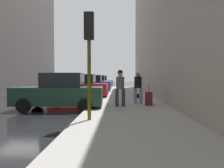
% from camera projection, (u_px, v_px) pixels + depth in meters
% --- Properties ---
extents(ground_plane, '(120.00, 120.00, 0.00)m').
position_uv_depth(ground_plane, '(22.00, 105.00, 12.36)').
color(ground_plane, black).
extents(sidewalk, '(4.00, 40.00, 0.15)m').
position_uv_depth(sidewalk, '(128.00, 104.00, 12.19)').
color(sidewalk, gray).
rests_on(sidewalk, ground_plane).
extents(parked_dark_green_sedan, '(4.26, 2.17, 1.79)m').
position_uv_depth(parked_dark_green_sedan, '(60.00, 92.00, 10.59)').
color(parked_dark_green_sedan, '#193828').
rests_on(parked_dark_green_sedan, ground_plane).
extents(parked_red_hatchback, '(4.25, 2.15, 1.79)m').
position_uv_depth(parked_red_hatchback, '(80.00, 87.00, 15.97)').
color(parked_red_hatchback, '#B2191E').
rests_on(parked_red_hatchback, ground_plane).
extents(parked_blue_sedan, '(4.22, 2.10, 1.79)m').
position_uv_depth(parked_blue_sedan, '(90.00, 84.00, 22.17)').
color(parked_blue_sedan, navy).
rests_on(parked_blue_sedan, ground_plane).
extents(parked_silver_sedan, '(4.24, 2.14, 1.79)m').
position_uv_depth(parked_silver_sedan, '(96.00, 83.00, 27.33)').
color(parked_silver_sedan, '#B7BABF').
rests_on(parked_silver_sedan, ground_plane).
extents(parked_gray_coupe, '(4.23, 2.12, 1.79)m').
position_uv_depth(parked_gray_coupe, '(100.00, 82.00, 33.30)').
color(parked_gray_coupe, slate).
rests_on(parked_gray_coupe, ground_plane).
extents(fire_hydrant, '(0.42, 0.22, 0.70)m').
position_uv_depth(fire_hydrant, '(106.00, 90.00, 18.67)').
color(fire_hydrant, red).
rests_on(fire_hydrant, sidewalk).
extents(traffic_light, '(0.32, 0.32, 3.60)m').
position_uv_depth(traffic_light, '(89.00, 42.00, 7.30)').
color(traffic_light, '#514C0F').
rests_on(traffic_light, sidewalk).
extents(pedestrian_in_jeans, '(0.52, 0.47, 1.71)m').
position_uv_depth(pedestrian_in_jeans, '(138.00, 86.00, 11.92)').
color(pedestrian_in_jeans, '#728CB2').
rests_on(pedestrian_in_jeans, sidewalk).
extents(pedestrian_with_beanie, '(0.52, 0.45, 1.78)m').
position_uv_depth(pedestrian_with_beanie, '(120.00, 86.00, 10.73)').
color(pedestrian_with_beanie, '#333338').
rests_on(pedestrian_with_beanie, sidewalk).
extents(rolling_suitcase, '(0.46, 0.62, 1.04)m').
position_uv_depth(rolling_suitcase, '(149.00, 98.00, 11.22)').
color(rolling_suitcase, '#591414').
rests_on(rolling_suitcase, sidewalk).
extents(duffel_bag, '(0.32, 0.44, 0.28)m').
position_uv_depth(duffel_bag, '(139.00, 96.00, 14.89)').
color(duffel_bag, black).
rests_on(duffel_bag, sidewalk).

